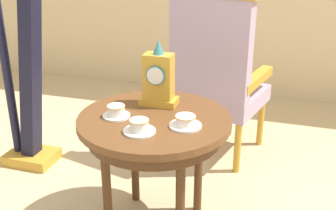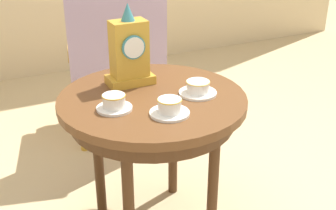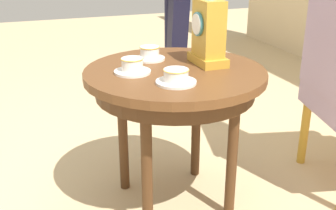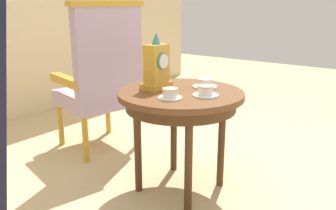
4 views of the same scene
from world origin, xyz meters
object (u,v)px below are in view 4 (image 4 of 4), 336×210
object	(u,v)px
mantel_clock	(157,66)
side_table	(181,103)
teacup_center	(205,84)
armchair	(102,76)
teacup_left	(170,94)
teacup_right	(206,92)

from	to	relation	value
mantel_clock	side_table	bearing A→B (deg)	-79.54
teacup_center	armchair	world-z (taller)	armchair
side_table	mantel_clock	distance (m)	0.26
side_table	teacup_left	distance (m)	0.21
side_table	teacup_left	size ratio (longest dim) A/B	5.63
teacup_right	mantel_clock	world-z (taller)	mantel_clock
teacup_right	mantel_clock	size ratio (longest dim) A/B	0.43
teacup_right	mantel_clock	xyz separation A→B (m)	(-0.02, 0.33, 0.11)
teacup_right	teacup_left	bearing A→B (deg)	142.84
teacup_left	mantel_clock	size ratio (longest dim) A/B	0.39
side_table	teacup_left	world-z (taller)	teacup_left
teacup_right	side_table	bearing A→B (deg)	86.66
teacup_center	mantel_clock	size ratio (longest dim) A/B	0.45
teacup_left	teacup_center	bearing A→B (deg)	-1.63
side_table	teacup_right	bearing A→B (deg)	-93.34
teacup_right	teacup_center	xyz separation A→B (m)	(0.18, 0.11, -0.00)
teacup_right	armchair	distance (m)	1.02
teacup_left	teacup_right	size ratio (longest dim) A/B	0.91
mantel_clock	armchair	size ratio (longest dim) A/B	0.29
mantel_clock	armchair	world-z (taller)	armchair
teacup_center	teacup_right	bearing A→B (deg)	-147.47
teacup_right	mantel_clock	bearing A→B (deg)	93.23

